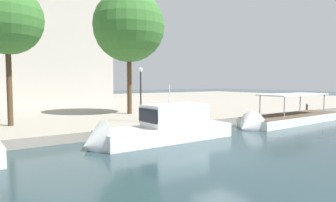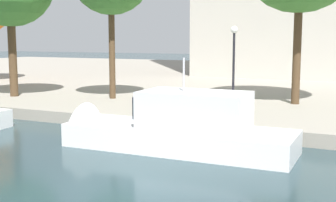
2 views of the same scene
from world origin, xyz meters
name	(u,v)px [view 1 (image 1 of 2)]	position (x,y,z in m)	size (l,w,h in m)	color
ground_plane	(220,156)	(0.00, 0.00, 0.00)	(220.00, 220.00, 0.00)	#23383D
dock_promenade	(57,105)	(0.00, 35.20, 0.31)	(120.00, 55.00, 0.63)	gray
motor_yacht_1	(159,131)	(-0.69, 5.08, 0.68)	(10.44, 3.04, 4.85)	white
tour_boat_2	(286,121)	(13.48, 5.23, 0.26)	(13.83, 3.61, 4.05)	white
mooring_bollard_0	(307,107)	(21.97, 8.24, 1.00)	(0.26, 0.26, 0.69)	#2D2D33
lamp_post	(141,91)	(0.70, 10.05, 3.17)	(0.35, 0.35, 4.47)	black
tree_1	(128,25)	(2.64, 16.10, 9.64)	(7.27, 7.27, 12.58)	#4C3823
tree_3	(9,20)	(-8.34, 13.67, 8.54)	(5.18, 5.18, 10.51)	#4C3823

